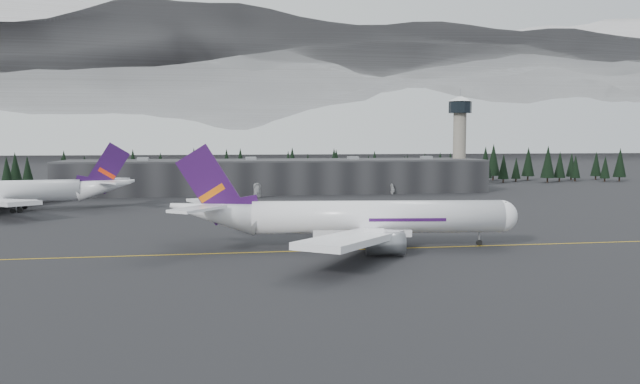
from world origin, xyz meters
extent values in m
plane|color=black|center=(0.00, 0.00, 0.00)|extent=(1400.00, 1400.00, 0.00)
cube|color=gold|center=(0.00, -2.00, 0.01)|extent=(400.00, 0.40, 0.02)
cube|color=black|center=(0.00, 125.00, 6.00)|extent=(160.00, 30.00, 12.00)
cube|color=#333335|center=(0.00, 125.00, 12.30)|extent=(160.00, 30.00, 0.60)
cylinder|color=gray|center=(75.00, 128.00, 16.00)|extent=(5.20, 5.20, 32.00)
cylinder|color=black|center=(75.00, 128.00, 33.25)|extent=(9.20, 9.20, 4.50)
cone|color=silver|center=(75.00, 128.00, 36.70)|extent=(10.00, 10.00, 2.00)
cube|color=black|center=(0.00, 162.00, 7.50)|extent=(360.00, 20.00, 15.00)
cylinder|color=white|center=(8.17, 0.81, 5.74)|extent=(48.37, 11.90, 6.26)
sphere|color=white|center=(31.99, -2.03, 5.74)|extent=(6.26, 6.26, 6.26)
cone|color=white|center=(-22.89, 4.52, 6.67)|extent=(18.14, 8.29, 9.06)
cube|color=white|center=(3.88, 17.60, 4.07)|extent=(18.34, 30.26, 2.67)
cylinder|color=gray|center=(9.41, 11.16, 2.29)|extent=(7.20, 4.74, 3.96)
cube|color=white|center=(0.05, -14.50, 4.07)|extent=(23.53, 28.75, 2.67)
cylinder|color=gray|center=(6.94, -9.55, 2.29)|extent=(7.20, 4.74, 3.96)
cube|color=#33104A|center=(-23.41, 4.58, 11.99)|extent=(13.18, 2.08, 15.53)
cube|color=orange|center=(-23.20, 4.55, 10.43)|extent=(5.12, 1.18, 3.82)
cube|color=white|center=(-24.22, 10.98, 8.13)|extent=(8.83, 12.39, 0.52)
cube|color=white|center=(-25.70, -1.45, 8.13)|extent=(10.63, 12.00, 0.52)
cylinder|color=black|center=(27.85, -1.54, 1.56)|extent=(0.52, 0.52, 3.13)
cylinder|color=black|center=(1.48, 6.33, 1.56)|extent=(0.52, 0.52, 3.13)
cylinder|color=black|center=(0.37, -2.99, 1.56)|extent=(0.52, 0.52, 3.13)
cone|color=white|center=(-55.27, 77.95, 6.64)|extent=(18.15, 8.69, 9.01)
cube|color=white|center=(-77.57, 58.42, 4.05)|extent=(23.92, 28.34, 2.66)
cube|color=white|center=(-82.25, 90.25, 4.05)|extent=(17.59, 30.17, 2.66)
cube|color=#2A0E43|center=(-54.75, 78.03, 11.93)|extent=(13.08, 2.42, 15.45)
cube|color=red|center=(-54.96, 78.00, 10.38)|extent=(5.09, 1.31, 3.81)
cube|color=white|center=(-52.31, 72.09, 8.09)|extent=(10.74, 11.85, 0.52)
cube|color=white|center=(-54.12, 84.41, 8.09)|extent=(8.55, 12.33, 0.52)
cylinder|color=black|center=(-78.20, 69.86, 1.56)|extent=(0.52, 0.52, 3.11)
cylinder|color=black|center=(-79.56, 79.10, 1.56)|extent=(0.52, 0.52, 3.11)
imported|color=silver|center=(-9.01, 103.03, 0.72)|extent=(2.82, 5.39, 1.45)
imported|color=silver|center=(41.75, 109.40, 0.69)|extent=(4.07, 1.75, 1.37)
camera|label=1|loc=(-21.59, -114.72, 20.73)|focal=35.00mm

